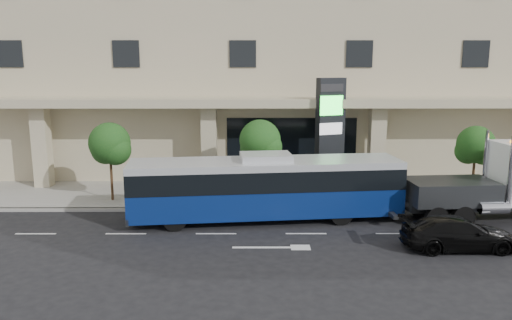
{
  "coord_description": "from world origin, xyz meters",
  "views": [
    {
      "loc": [
        -2.27,
        -22.59,
        7.39
      ],
      "look_at": [
        -2.22,
        2.0,
        2.66
      ],
      "focal_mm": 35.0,
      "sensor_mm": 36.0,
      "label": 1
    }
  ],
  "objects_px": {
    "tow_truck": "(500,185)",
    "black_sedan": "(458,233)",
    "signage_pylon": "(330,135)",
    "city_bus": "(266,187)"
  },
  "relations": [
    {
      "from": "tow_truck",
      "to": "black_sedan",
      "type": "bearing_deg",
      "value": -136.99
    },
    {
      "from": "signage_pylon",
      "to": "tow_truck",
      "type": "bearing_deg",
      "value": -55.06
    },
    {
      "from": "tow_truck",
      "to": "black_sedan",
      "type": "distance_m",
      "value": 5.23
    },
    {
      "from": "city_bus",
      "to": "tow_truck",
      "type": "bearing_deg",
      "value": -6.73
    },
    {
      "from": "city_bus",
      "to": "black_sedan",
      "type": "height_order",
      "value": "city_bus"
    },
    {
      "from": "tow_truck",
      "to": "black_sedan",
      "type": "xyz_separation_m",
      "value": [
        -3.44,
        -3.79,
        -1.08
      ]
    },
    {
      "from": "city_bus",
      "to": "tow_truck",
      "type": "distance_m",
      "value": 11.17
    },
    {
      "from": "signage_pylon",
      "to": "city_bus",
      "type": "bearing_deg",
      "value": -147.84
    },
    {
      "from": "tow_truck",
      "to": "city_bus",
      "type": "bearing_deg",
      "value": 174.89
    },
    {
      "from": "tow_truck",
      "to": "signage_pylon",
      "type": "distance_m",
      "value": 9.13
    }
  ]
}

